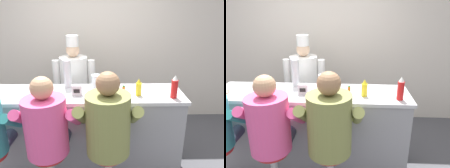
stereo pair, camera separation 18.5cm
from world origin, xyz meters
The scene contains 13 objects.
wall_back centered at (0.00, 1.74, 1.35)m, with size 10.00×0.06×2.70m.
diner_counter centered at (0.00, 0.31, 0.52)m, with size 2.38×0.63×1.04m.
ketchup_bottle_red centered at (1.03, 0.15, 1.16)m, with size 0.07×0.07×0.27m.
mustard_bottle_yellow centered at (0.64, 0.22, 1.13)m, with size 0.07×0.07×0.20m.
hot_sauce_bottle_orange centered at (0.46, 0.18, 1.10)m, with size 0.03×0.03×0.14m.
water_pitcher_clear centered at (0.15, 0.42, 1.13)m, with size 0.15×0.13×0.19m.
breakfast_plate centered at (-0.37, 0.14, 1.05)m, with size 0.24×0.24×0.05m.
cereal_bowl centered at (0.28, 0.17, 1.06)m, with size 0.13×0.13×0.05m.
cup_stack_steel centered at (-0.23, 0.52, 1.21)m, with size 0.10×0.10×0.35m.
napkin_dispenser_chrome centered at (-0.07, 0.24, 1.10)m, with size 0.12×0.07×0.12m.
diner_seated_pink centered at (-0.31, -0.26, 0.89)m, with size 0.62×0.61×1.44m.
diner_seated_olive centered at (0.29, -0.26, 0.91)m, with size 0.65×0.64×1.48m.
cook_in_whites_near centered at (-0.22, 1.02, 0.90)m, with size 0.64×0.41×1.63m.
Camera 2 is at (0.48, -2.12, 2.02)m, focal length 35.00 mm.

